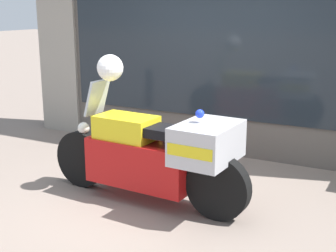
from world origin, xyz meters
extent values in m
plane|color=gray|center=(0.00, 0.00, 0.00)|extent=(60.00, 60.00, 0.00)
cube|color=#56514C|center=(0.00, 2.00, 1.96)|extent=(6.48, 0.40, 3.93)
cube|color=gray|center=(-2.86, 2.03, 1.96)|extent=(0.76, 0.55, 3.93)
cube|color=#1E262D|center=(0.34, 1.79, 2.01)|extent=(5.49, 0.02, 2.93)
cube|color=slate|center=(0.30, 2.01, 0.28)|extent=(5.27, 0.30, 0.55)
cube|color=silver|center=(0.30, 2.15, 1.13)|extent=(5.27, 0.02, 1.20)
cube|color=beige|center=(0.30, 2.01, 1.72)|extent=(5.27, 0.30, 0.02)
cube|color=maroon|center=(-1.36, 2.01, 1.76)|extent=(0.18, 0.04, 0.06)
cube|color=#B7B2A8|center=(0.30, 2.01, 1.76)|extent=(0.18, 0.04, 0.06)
cube|color=#2D8E42|center=(-1.56, 1.94, 0.69)|extent=(0.19, 0.03, 0.27)
cube|color=white|center=(-0.32, 1.94, 0.69)|extent=(0.19, 0.04, 0.27)
cube|color=yellow|center=(0.92, 1.94, 0.69)|extent=(0.19, 0.02, 0.27)
cylinder|color=black|center=(-0.93, -0.13, 0.34)|extent=(0.68, 0.18, 0.67)
cylinder|color=black|center=(0.84, -0.23, 0.34)|extent=(0.68, 0.18, 0.67)
cube|color=#B71414|center=(-0.09, -0.18, 0.43)|extent=(1.23, 0.51, 0.50)
cube|color=yellow|center=(-0.28, -0.17, 0.80)|extent=(0.68, 0.44, 0.28)
cube|color=black|center=(0.18, -0.19, 0.83)|extent=(0.72, 0.37, 0.10)
cube|color=#B7B7BC|center=(0.71, -0.22, 0.79)|extent=(0.57, 0.78, 0.38)
cube|color=yellow|center=(0.71, -0.22, 0.79)|extent=(0.52, 0.79, 0.11)
cube|color=#B2BCC6|center=(-0.67, -0.14, 1.10)|extent=(0.17, 0.32, 0.40)
sphere|color=white|center=(-0.89, -0.13, 0.72)|extent=(0.14, 0.14, 0.14)
sphere|color=blue|center=(0.62, -0.22, 1.07)|extent=(0.09, 0.09, 0.09)
sphere|color=white|center=(-0.47, -0.16, 1.45)|extent=(0.29, 0.29, 0.29)
camera|label=1|loc=(2.43, -4.35, 2.09)|focal=50.00mm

